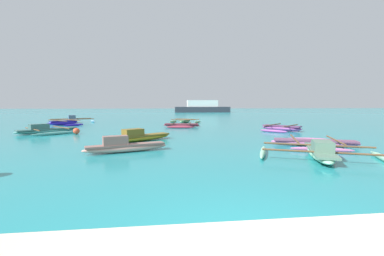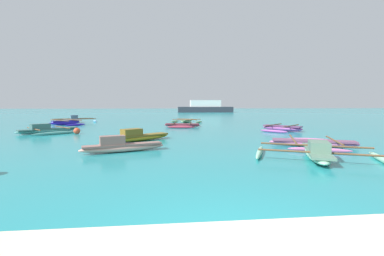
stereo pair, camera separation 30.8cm
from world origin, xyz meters
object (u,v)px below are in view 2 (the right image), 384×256
moored_boat_1 (282,128)px  moored_boat_4 (75,120)px  moored_boat_8 (47,130)px  moored_boat_9 (122,146)px  moored_boat_3 (317,152)px  mooring_buoy_2 (77,131)px  moored_boat_5 (187,121)px  moored_boat_6 (66,123)px  moored_boat_2 (138,137)px  moored_boat_0 (182,125)px  distant_ferry (205,107)px  moored_boat_7 (313,143)px

moored_boat_1 → moored_boat_4: (-18.46, 10.66, 0.06)m
moored_boat_8 → moored_boat_9: size_ratio=1.25×
moored_boat_1 → moored_boat_9: (-10.43, -7.42, 0.03)m
moored_boat_3 → mooring_buoy_2: moored_boat_3 is taller
moored_boat_4 → moored_boat_5: 12.15m
moored_boat_3 → mooring_buoy_2: (-11.44, 8.96, -0.02)m
moored_boat_6 → moored_boat_8: 7.19m
moored_boat_6 → mooring_buoy_2: moored_boat_6 is taller
moored_boat_5 → moored_boat_3: bearing=-142.3°
moored_boat_2 → moored_boat_6: size_ratio=0.84×
moored_boat_2 → moored_boat_5: 14.30m
moored_boat_8 → moored_boat_6: bearing=60.8°
moored_boat_0 → distant_ferry: distant_ferry is taller
moored_boat_7 → moored_boat_8: 16.76m
moored_boat_6 → mooring_buoy_2: (3.65, -7.96, -0.02)m
moored_boat_6 → moored_boat_4: bearing=47.5°
moored_boat_8 → mooring_buoy_2: moored_boat_8 is taller
moored_boat_6 → distant_ferry: bearing=15.0°
moored_boat_2 → moored_boat_8: bearing=108.7°
mooring_buoy_2 → distant_ferry: size_ratio=0.03×
moored_boat_6 → moored_boat_9: bearing=-110.2°
moored_boat_0 → distant_ferry: (8.24, 40.50, 1.05)m
moored_boat_0 → moored_boat_1: (7.16, -4.29, 0.06)m
moored_boat_4 → moored_boat_9: bearing=-2.3°
moored_boat_1 → mooring_buoy_2: (-14.52, -0.49, -0.00)m
moored_boat_7 → moored_boat_5: bearing=127.7°
moored_boat_3 → moored_boat_6: moored_boat_3 is taller
moored_boat_1 → moored_boat_4: size_ratio=0.78×
moored_boat_2 → moored_boat_6: bearing=88.1°
moored_boat_2 → moored_boat_6: (-8.08, 11.71, -0.01)m
moored_boat_6 → distant_ferry: size_ratio=0.30×
moored_boat_7 → distant_ferry: bearing=108.7°
moored_boat_9 → moored_boat_1: bearing=16.3°
moored_boat_1 → moored_boat_7: 7.07m
moored_boat_5 → moored_boat_7: size_ratio=0.90×
moored_boat_8 → mooring_buoy_2: size_ratio=10.29×
moored_boat_2 → mooring_buoy_2: 5.81m
moored_boat_7 → moored_boat_9: 8.75m
moored_boat_3 → moored_boat_4: moored_boat_4 is taller
mooring_buoy_2 → moored_boat_1: bearing=1.9°
moored_boat_2 → moored_boat_3: size_ratio=0.68×
moored_boat_0 → moored_boat_6: moored_boat_6 is taller
moored_boat_7 → moored_boat_6: bearing=160.8°
moored_boat_9 → distant_ferry: bearing=58.4°
moored_boat_9 → moored_boat_6: bearing=98.3°
moored_boat_8 → moored_boat_5: bearing=1.0°
moored_boat_2 → moored_boat_7: size_ratio=0.85×
moored_boat_4 → moored_boat_7: (16.77, -17.52, -0.10)m
moored_boat_6 → distant_ferry: 42.01m
moored_boat_5 → distant_ferry: (7.44, 35.23, 1.04)m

